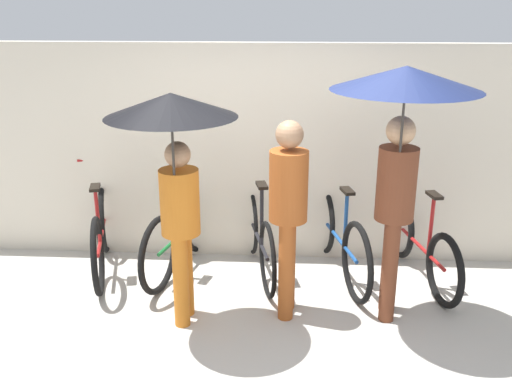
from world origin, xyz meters
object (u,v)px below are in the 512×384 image
parked_bicycle_0 (101,234)px  pedestrian_trailing (402,120)px  parked_bicycle_3 (338,237)px  parked_bicycle_2 (259,236)px  parked_bicycle_1 (181,233)px  parked_bicycle_4 (420,244)px  pedestrian_leading (174,147)px  pedestrian_center (288,205)px

parked_bicycle_0 → pedestrian_trailing: pedestrian_trailing is taller
parked_bicycle_0 → parked_bicycle_3: parked_bicycle_0 is taller
parked_bicycle_0 → parked_bicycle_2: bearing=-101.9°
parked_bicycle_1 → parked_bicycle_4: size_ratio=1.00×
parked_bicycle_0 → parked_bicycle_2: parked_bicycle_0 is taller
parked_bicycle_3 → parked_bicycle_4: parked_bicycle_3 is taller
parked_bicycle_2 → parked_bicycle_3: 0.79m
parked_bicycle_3 → parked_bicycle_4: size_ratio=1.06×
parked_bicycle_4 → pedestrian_leading: size_ratio=0.86×
pedestrian_leading → parked_bicycle_1: bearing=-77.4°
pedestrian_center → pedestrian_trailing: size_ratio=0.80×
parked_bicycle_4 → pedestrian_trailing: size_ratio=0.79×
parked_bicycle_0 → pedestrian_trailing: (2.72, -0.81, 1.36)m
parked_bicycle_4 → parked_bicycle_0: bearing=78.3°
parked_bicycle_0 → parked_bicycle_4: bearing=-103.9°
parked_bicycle_2 → parked_bicycle_4: bearing=-104.6°
parked_bicycle_1 → parked_bicycle_4: (2.36, -0.06, -0.03)m
parked_bicycle_2 → pedestrian_center: 1.05m
parked_bicycle_0 → pedestrian_center: (1.86, -0.74, 0.62)m
parked_bicycle_1 → parked_bicycle_3: 1.57m
pedestrian_leading → pedestrian_trailing: 1.75m
parked_bicycle_4 → pedestrian_leading: 2.66m
parked_bicycle_0 → pedestrian_leading: size_ratio=0.85×
parked_bicycle_3 → pedestrian_leading: bearing=114.2°
parked_bicycle_1 → pedestrian_trailing: size_ratio=0.79×
parked_bicycle_4 → pedestrian_center: pedestrian_center is taller
parked_bicycle_1 → pedestrian_leading: size_ratio=0.86×
parked_bicycle_1 → parked_bicycle_2: 0.78m
pedestrian_trailing → pedestrian_leading: bearing=14.4°
parked_bicycle_1 → parked_bicycle_3: same height
parked_bicycle_0 → pedestrian_leading: 1.82m
parked_bicycle_3 → pedestrian_trailing: 1.65m
parked_bicycle_4 → pedestrian_center: (-1.29, -0.74, 0.65)m
pedestrian_leading → pedestrian_trailing: size_ratio=0.91×
parked_bicycle_0 → parked_bicycle_4: parked_bicycle_0 is taller
parked_bicycle_0 → parked_bicycle_2: (1.57, 0.06, -0.01)m
parked_bicycle_2 → pedestrian_trailing: bearing=-139.9°
parked_bicycle_3 → pedestrian_trailing: size_ratio=0.84×
parked_bicycle_1 → parked_bicycle_4: parked_bicycle_1 is taller
parked_bicycle_0 → pedestrian_center: bearing=-125.6°
pedestrian_center → pedestrian_trailing: pedestrian_trailing is taller
parked_bicycle_1 → pedestrian_trailing: bearing=-100.8°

